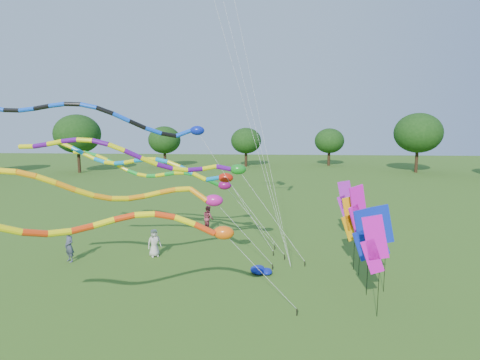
# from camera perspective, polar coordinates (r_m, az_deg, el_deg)

# --- Properties ---
(ground) EXTENTS (160.00, 160.00, 0.00)m
(ground) POSITION_cam_1_polar(r_m,az_deg,el_deg) (18.44, -0.21, -17.31)
(ground) COLOR #2F5C18
(ground) RESTS_ON ground
(tree_ring) EXTENTS (116.47, 120.63, 9.35)m
(tree_ring) POSITION_cam_1_polar(r_m,az_deg,el_deg) (21.16, 11.78, 1.22)
(tree_ring) COLOR #382314
(tree_ring) RESTS_ON ground
(tube_kite_red) EXTENTS (11.97, 5.67, 6.43)m
(tube_kite_red) POSITION_cam_1_polar(r_m,az_deg,el_deg) (14.52, -17.24, -6.09)
(tube_kite_red) COLOR black
(tube_kite_red) RESTS_ON ground
(tube_kite_orange) EXTENTS (13.37, 4.73, 6.53)m
(tube_kite_orange) POSITION_cam_1_polar(r_m,az_deg,el_deg) (20.04, -15.15, -1.58)
(tube_kite_orange) COLOR black
(tube_kite_orange) RESTS_ON ground
(tube_kite_purple) EXTENTS (14.43, 2.38, 7.76)m
(tube_kite_purple) POSITION_cam_1_polar(r_m,az_deg,el_deg) (21.05, -11.55, 2.94)
(tube_kite_purple) COLOR black
(tube_kite_purple) RESTS_ON ground
(tube_kite_blue) EXTENTS (15.57, 2.99, 9.65)m
(tube_kite_blue) POSITION_cam_1_polar(r_m,az_deg,el_deg) (22.71, -17.53, 8.21)
(tube_kite_blue) COLOR black
(tube_kite_blue) RESTS_ON ground
(tube_kite_cyan) EXTENTS (13.77, 1.99, 7.22)m
(tube_kite_cyan) POSITION_cam_1_polar(r_m,az_deg,el_deg) (24.18, -11.19, 1.90)
(tube_kite_cyan) COLOR black
(tube_kite_cyan) RESTS_ON ground
(tube_kite_green) EXTENTS (13.22, 2.00, 6.61)m
(tube_kite_green) POSITION_cam_1_polar(r_m,az_deg,el_deg) (26.27, -10.23, 0.87)
(tube_kite_green) COLOR black
(tube_kite_green) RESTS_ON ground
(banner_pole_violet) EXTENTS (1.14, 0.38, 4.13)m
(banner_pole_violet) POSITION_cam_1_polar(r_m,az_deg,el_deg) (27.54, 14.75, -2.61)
(banner_pole_violet) COLOR black
(banner_pole_violet) RESTS_ON ground
(banner_pole_blue_a) EXTENTS (1.16, 0.28, 4.15)m
(banner_pole_blue_a) POSITION_cam_1_polar(r_m,az_deg,el_deg) (19.17, 17.23, -7.45)
(banner_pole_blue_a) COLOR black
(banner_pole_blue_a) RESTS_ON ground
(banner_pole_magenta_b) EXTENTS (1.09, 0.56, 4.83)m
(banner_pole_magenta_b) POSITION_cam_1_polar(r_m,az_deg,el_deg) (21.27, 16.38, -3.97)
(banner_pole_magenta_b) COLOR black
(banner_pole_magenta_b) RESTS_ON ground
(banner_pole_blue_b) EXTENTS (1.16, 0.09, 4.22)m
(banner_pole_blue_b) POSITION_cam_1_polar(r_m,az_deg,el_deg) (19.82, 19.46, -6.82)
(banner_pole_blue_b) COLOR black
(banner_pole_blue_b) RESTS_ON ground
(banner_pole_magenta_a) EXTENTS (1.16, 0.19, 4.32)m
(banner_pole_magenta_a) POSITION_cam_1_polar(r_m,az_deg,el_deg) (17.23, 18.56, -8.71)
(banner_pole_magenta_a) COLOR black
(banner_pole_magenta_a) RESTS_ON ground
(banner_pole_orange) EXTENTS (1.15, 0.31, 4.12)m
(banner_pole_orange) POSITION_cam_1_polar(r_m,az_deg,el_deg) (22.16, 15.52, -5.31)
(banner_pole_orange) COLOR black
(banner_pole_orange) RESTS_ON ground
(blue_nylon_heap) EXTENTS (1.64, 1.25, 0.46)m
(blue_nylon_heap) POSITION_cam_1_polar(r_m,az_deg,el_deg) (21.55, 3.11, -12.81)
(blue_nylon_heap) COLOR #0B1B97
(blue_nylon_heap) RESTS_ON ground
(person_a) EXTENTS (0.97, 0.89, 1.67)m
(person_a) POSITION_cam_1_polar(r_m,az_deg,el_deg) (24.59, -12.09, -8.74)
(person_a) COLOR beige
(person_a) RESTS_ON ground
(person_b) EXTENTS (0.81, 0.75, 1.86)m
(person_b) POSITION_cam_1_polar(r_m,az_deg,el_deg) (25.15, -23.12, -8.62)
(person_b) COLOR #3E4357
(person_b) RESTS_ON ground
(person_c) EXTENTS (1.07, 1.13, 1.84)m
(person_c) POSITION_cam_1_polar(r_m,az_deg,el_deg) (29.72, -4.54, -5.41)
(person_c) COLOR #923544
(person_c) RESTS_ON ground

